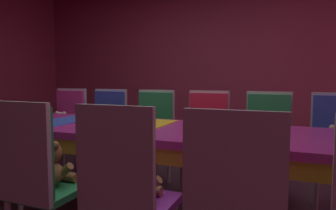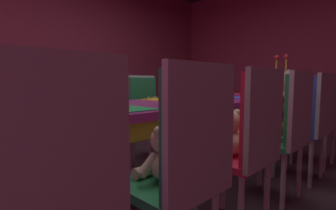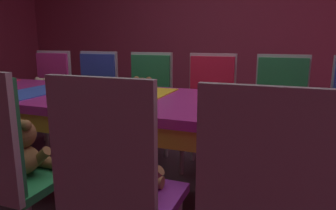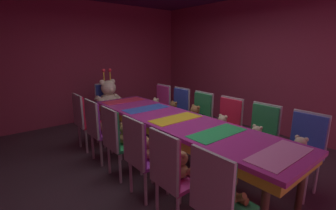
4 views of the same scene
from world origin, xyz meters
name	(u,v)px [view 2 (image 2 of 4)]	position (x,y,z in m)	size (l,w,h in m)	color
ground_plane	(180,182)	(0.00, 0.00, 0.00)	(7.90, 7.90, 0.00)	#3F2D38
wall_back	(305,54)	(0.00, 3.20, 1.40)	(5.20, 0.12, 2.80)	#99334C
wall_left	(61,51)	(-2.60, 0.00, 1.40)	(0.12, 6.40, 2.80)	#99334C
banquet_table	(181,110)	(0.00, 0.00, 0.66)	(0.90, 3.55, 0.75)	#B22D8C
chair_left_1	(46,117)	(-0.83, -0.86, 0.60)	(0.42, 0.41, 0.98)	#CC338C
teddy_left_1	(53,120)	(-0.68, -0.86, 0.58)	(0.24, 0.31, 0.29)	#9E7247
chair_left_2	(102,112)	(-0.82, -0.31, 0.60)	(0.42, 0.41, 0.98)	purple
teddy_left_2	(110,116)	(-0.67, -0.31, 0.57)	(0.21, 0.28, 0.26)	#9E7247
chair_left_3	(146,108)	(-0.82, 0.27, 0.60)	(0.42, 0.41, 0.98)	#268C4C
teddy_left_3	(153,110)	(-0.68, 0.27, 0.58)	(0.23, 0.30, 0.28)	olive
chair_left_4	(179,105)	(-0.82, 0.85, 0.60)	(0.42, 0.41, 0.98)	purple
teddy_left_4	(187,105)	(-0.67, 0.85, 0.60)	(0.27, 0.35, 0.33)	olive
chair_left_5	(206,102)	(-0.82, 1.45, 0.60)	(0.42, 0.41, 0.98)	red
chair_right_0	(46,201)	(0.83, -1.43, 0.60)	(0.42, 0.41, 0.98)	#2D47B2
teddy_right_0	(30,193)	(0.68, -1.43, 0.57)	(0.22, 0.29, 0.27)	beige
chair_right_1	(187,157)	(0.83, -0.87, 0.60)	(0.42, 0.41, 0.98)	#268C4C
teddy_right_1	(164,156)	(0.69, -0.87, 0.57)	(0.21, 0.27, 0.26)	beige
chair_right_2	(251,136)	(0.82, -0.30, 0.60)	(0.42, 0.41, 0.98)	red
teddy_right_2	(229,135)	(0.68, -0.30, 0.58)	(0.23, 0.30, 0.28)	beige
chair_right_3	(289,124)	(0.82, 0.28, 0.60)	(0.42, 0.41, 0.98)	#268C4C
teddy_right_3	(269,122)	(0.68, 0.28, 0.60)	(0.27, 0.34, 0.32)	olive
chair_right_4	(314,117)	(0.83, 0.86, 0.60)	(0.42, 0.41, 0.98)	#2D47B2
teddy_right_4	(297,117)	(0.69, 0.86, 0.58)	(0.24, 0.31, 0.29)	brown
chair_right_5	(327,112)	(0.81, 1.40, 0.60)	(0.42, 0.41, 0.98)	#CC338C
teddy_right_5	(312,113)	(0.66, 1.40, 0.57)	(0.22, 0.29, 0.27)	beige
throne_chair	(283,102)	(0.00, 2.32, 0.60)	(0.41, 0.42, 0.98)	#2D47B2
king_teddy_bear	(279,94)	(0.00, 2.15, 0.73)	(0.66, 0.51, 0.85)	beige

